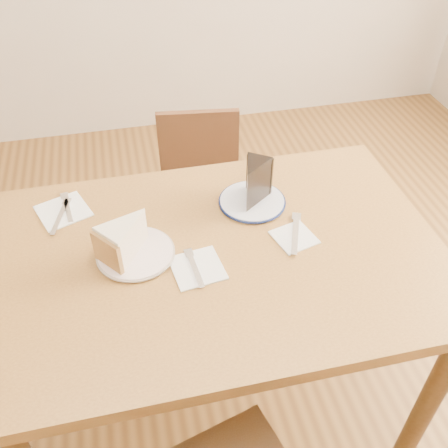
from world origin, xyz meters
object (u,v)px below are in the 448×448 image
at_px(table, 220,276).
at_px(chair_far, 202,200).
at_px(plate_cream, 136,253).
at_px(plate_navy, 252,202).
at_px(carrot_cake, 128,238).
at_px(chocolate_cake, 253,185).

distance_m(table, chair_far, 0.67).
height_order(table, plate_cream, plate_cream).
height_order(chair_far, plate_navy, plate_navy).
bearing_deg(plate_cream, carrot_cake, 142.23).
height_order(plate_navy, carrot_cake, carrot_cake).
bearing_deg(carrot_cake, plate_cream, 13.91).
bearing_deg(plate_cream, chocolate_cake, 20.91).
bearing_deg(chair_far, carrot_cake, 70.59).
relative_size(plate_cream, plate_navy, 1.04).
distance_m(table, plate_cream, 0.24).
bearing_deg(plate_navy, plate_cream, -158.29).
bearing_deg(carrot_cake, table, 40.84).
bearing_deg(table, plate_cream, 171.03).
distance_m(plate_navy, carrot_cake, 0.40).
bearing_deg(table, carrot_cake, 169.15).
relative_size(chair_far, carrot_cake, 5.66).
distance_m(carrot_cake, chocolate_cake, 0.39).
distance_m(chair_far, plate_cream, 0.74).
distance_m(plate_cream, plate_navy, 0.38).
bearing_deg(chair_far, plate_cream, 71.96).
xyz_separation_m(table, chair_far, (0.06, 0.63, -0.23)).
distance_m(plate_cream, carrot_cake, 0.05).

